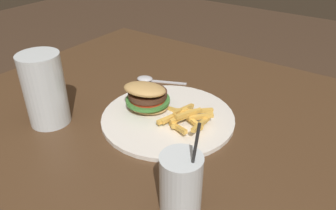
{
  "coord_description": "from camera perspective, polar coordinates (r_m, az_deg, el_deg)",
  "views": [
    {
      "loc": [
        -0.35,
        0.36,
        1.15
      ],
      "look_at": [
        0.04,
        -0.18,
        0.75
      ],
      "focal_mm": 35.0,
      "sensor_mm": 36.0,
      "label": 1
    }
  ],
  "objects": [
    {
      "name": "dining_table",
      "position": [
        0.73,
        -5.95,
        -15.92
      ],
      "size": [
        1.21,
        1.3,
        0.71
      ],
      "color": "#4C331E",
      "rests_on": "ground_plane"
    },
    {
      "name": "meal_plate_near",
      "position": [
        0.79,
        -1.3,
        -0.77
      ],
      "size": [
        0.32,
        0.32,
        0.09
      ],
      "color": "white",
      "rests_on": "dining_table"
    },
    {
      "name": "beer_glass",
      "position": [
        0.79,
        -20.64,
        2.31
      ],
      "size": [
        0.09,
        0.09,
        0.17
      ],
      "color": "silver",
      "rests_on": "dining_table"
    },
    {
      "name": "juice_glass",
      "position": [
        0.55,
        2.24,
        -13.8
      ],
      "size": [
        0.07,
        0.07,
        0.17
      ],
      "color": "silver",
      "rests_on": "dining_table"
    },
    {
      "name": "spoon",
      "position": [
        0.97,
        -3.54,
        4.52
      ],
      "size": [
        0.14,
        0.08,
        0.01
      ],
      "rotation": [
        0.0,
        0.0,
        0.41
      ],
      "color": "silver",
      "rests_on": "dining_table"
    }
  ]
}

